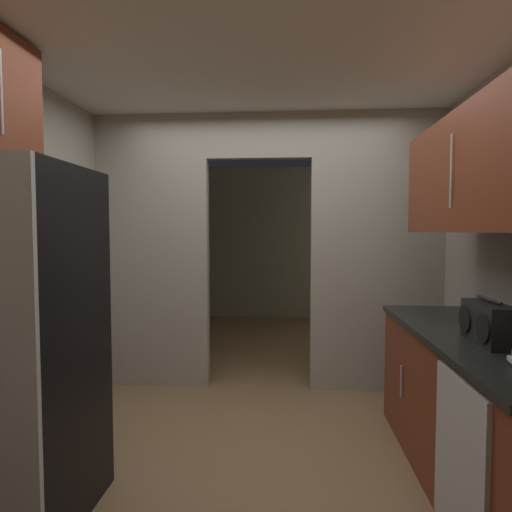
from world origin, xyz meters
TOP-DOWN VIEW (x-y plane):
  - ground at (0.00, 0.00)m, footprint 20.00×20.00m
  - kitchen_overhead_slab at (0.00, 0.43)m, footprint 3.63×6.89m
  - kitchen_partition at (0.02, 1.44)m, footprint 3.23×0.12m
  - adjoining_room_shell at (0.00, 3.72)m, footprint 3.23×3.50m
  - refrigerator at (-1.19, -0.60)m, footprint 0.73×0.79m
  - lower_cabinet_run at (1.29, -0.14)m, footprint 0.65×2.03m
  - dishwasher at (0.98, -0.71)m, footprint 0.02×0.56m
  - upper_cabinet_counterside at (1.29, -0.14)m, footprint 0.36×1.83m
  - boombox at (1.26, -0.31)m, footprint 0.15×0.38m

SIDE VIEW (x-z plane):
  - ground at x=0.00m, z-range 0.00..0.00m
  - dishwasher at x=0.98m, z-range 0.00..0.83m
  - lower_cabinet_run at x=1.29m, z-range 0.00..0.89m
  - refrigerator at x=-1.19m, z-range 0.00..1.80m
  - boombox at x=1.26m, z-range 0.87..1.11m
  - adjoining_room_shell at x=0.00m, z-range 0.00..2.57m
  - kitchen_partition at x=0.02m, z-range 0.07..2.64m
  - upper_cabinet_counterside at x=1.29m, z-range 1.47..2.15m
  - kitchen_overhead_slab at x=0.00m, z-range 2.57..2.63m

